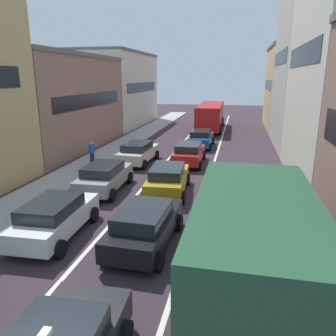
{
  "coord_description": "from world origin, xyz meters",
  "views": [
    {
      "loc": [
        3.25,
        -3.11,
        5.89
      ],
      "look_at": [
        0.0,
        12.0,
        1.6
      ],
      "focal_mm": 35.16,
      "sensor_mm": 36.0,
      "label": 1
    }
  ],
  "objects": [
    {
      "name": "sidewalk_left",
      "position": [
        -6.7,
        20.0,
        0.07
      ],
      "size": [
        2.6,
        64.0,
        0.14
      ],
      "primitive_type": "cube",
      "color": "#A7A7A7",
      "rests_on": "ground"
    },
    {
      "name": "lane_stripe_left",
      "position": [
        -1.7,
        20.0,
        0.01
      ],
      "size": [
        0.16,
        60.0,
        0.01
      ],
      "primitive_type": "cube",
      "color": "silver",
      "rests_on": "ground"
    },
    {
      "name": "lane_stripe_right",
      "position": [
        1.7,
        20.0,
        0.01
      ],
      "size": [
        0.16,
        60.0,
        0.01
      ],
      "primitive_type": "cube",
      "color": "silver",
      "rests_on": "ground"
    },
    {
      "name": "building_row_left",
      "position": [
        -12.0,
        20.83,
        4.69
      ],
      "size": [
        7.2,
        43.9,
        10.99
      ],
      "rotation": [
        0.0,
        0.0,
        1.57
      ],
      "color": "tan",
      "rests_on": "ground"
    },
    {
      "name": "removalist_box_truck",
      "position": [
        3.7,
        4.12,
        1.97
      ],
      "size": [
        2.71,
        7.71,
        3.58
      ],
      "rotation": [
        0.0,
        0.0,
        1.57
      ],
      "color": "navy",
      "rests_on": "ground"
    },
    {
      "name": "sedan_centre_lane_second",
      "position": [
        0.18,
        7.23,
        0.8
      ],
      "size": [
        2.19,
        4.36,
        1.49
      ],
      "rotation": [
        0.0,
        0.0,
        1.53
      ],
      "color": "black",
      "rests_on": "ground"
    },
    {
      "name": "wagon_left_lane_second",
      "position": [
        -3.36,
        7.17,
        0.8
      ],
      "size": [
        2.18,
        4.36,
        1.49
      ],
      "rotation": [
        0.0,
        0.0,
        1.61
      ],
      "color": "silver",
      "rests_on": "ground"
    },
    {
      "name": "hatchback_centre_lane_third",
      "position": [
        -0.19,
        12.82,
        0.8
      ],
      "size": [
        2.29,
        4.41,
        1.49
      ],
      "rotation": [
        0.0,
        0.0,
        1.64
      ],
      "color": "#B29319",
      "rests_on": "ground"
    },
    {
      "name": "sedan_left_lane_third",
      "position": [
        -3.56,
        12.5,
        0.8
      ],
      "size": [
        2.15,
        4.34,
        1.49
      ],
      "rotation": [
        0.0,
        0.0,
        1.6
      ],
      "color": "gray",
      "rests_on": "ground"
    },
    {
      "name": "coupe_centre_lane_fourth",
      "position": [
        -0.02,
        18.97,
        0.8
      ],
      "size": [
        2.11,
        4.32,
        1.49
      ],
      "rotation": [
        0.0,
        0.0,
        1.58
      ],
      "color": "#A51E1E",
      "rests_on": "ground"
    },
    {
      "name": "sedan_left_lane_fourth",
      "position": [
        -3.54,
        18.44,
        0.8
      ],
      "size": [
        2.2,
        4.37,
        1.49
      ],
      "rotation": [
        0.0,
        0.0,
        1.53
      ],
      "color": "beige",
      "rests_on": "ground"
    },
    {
      "name": "sedan_centre_lane_fifth",
      "position": [
        0.13,
        24.92,
        0.8
      ],
      "size": [
        2.08,
        4.31,
        1.49
      ],
      "rotation": [
        0.0,
        0.0,
        1.57
      ],
      "color": "#194C8C",
      "rests_on": "ground"
    },
    {
      "name": "sedan_right_lane_behind_truck",
      "position": [
        3.57,
        10.9,
        0.8
      ],
      "size": [
        2.19,
        4.36,
        1.49
      ],
      "rotation": [
        0.0,
        0.0,
        1.53
      ],
      "color": "#759EB7",
      "rests_on": "ground"
    },
    {
      "name": "bus_mid_queue_primary",
      "position": [
        0.05,
        34.86,
        1.76
      ],
      "size": [
        2.92,
        10.54,
        2.9
      ],
      "rotation": [
        0.0,
        0.0,
        1.59
      ],
      "color": "#B21919",
      "rests_on": "ground"
    },
    {
      "name": "pedestrian_near_kerb",
      "position": [
        -6.53,
        17.4,
        0.95
      ],
      "size": [
        0.34,
        0.49,
        1.66
      ],
      "rotation": [
        0.0,
        0.0,
        2.65
      ],
      "color": "#262D47",
      "rests_on": "ground"
    }
  ]
}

